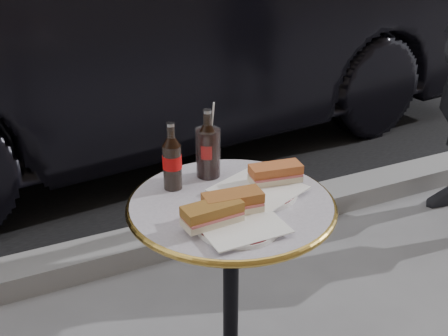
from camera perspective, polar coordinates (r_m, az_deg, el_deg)
name	(u,v)px	position (r m, az deg, el deg)	size (l,w,h in m)	color
asphalt_road	(23,60)	(6.51, -19.71, 10.33)	(40.00, 8.00, 0.00)	black
curb	(146,245)	(2.73, -7.89, -7.75)	(40.00, 0.20, 0.12)	gray
bistro_table	(231,301)	(1.86, 0.69, -13.32)	(0.62, 0.62, 0.73)	#BAB2C4
plate_left	(238,225)	(1.53, 1.45, -5.78)	(0.23, 0.23, 0.01)	white
plate_right	(258,191)	(1.70, 3.49, -2.37)	(0.24, 0.24, 0.01)	white
sandwich_left_a	(212,215)	(1.51, -1.20, -4.79)	(0.16, 0.08, 0.06)	brown
sandwich_left_b	(233,204)	(1.56, 0.90, -3.64)	(0.17, 0.08, 0.06)	#995726
sandwich_right	(275,174)	(1.73, 5.25, -0.64)	(0.16, 0.07, 0.06)	#B55B2E
cola_bottle_left	(172,156)	(1.70, -5.32, 1.22)	(0.06, 0.06, 0.21)	black
cola_bottle_right	(208,144)	(1.76, -1.68, 2.46)	(0.06, 0.06, 0.23)	black
cola_glass	(208,153)	(1.78, -1.63, 1.58)	(0.08, 0.08, 0.16)	black
parked_car	(148,29)	(3.80, -7.75, 13.83)	(4.77, 1.66, 1.57)	black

